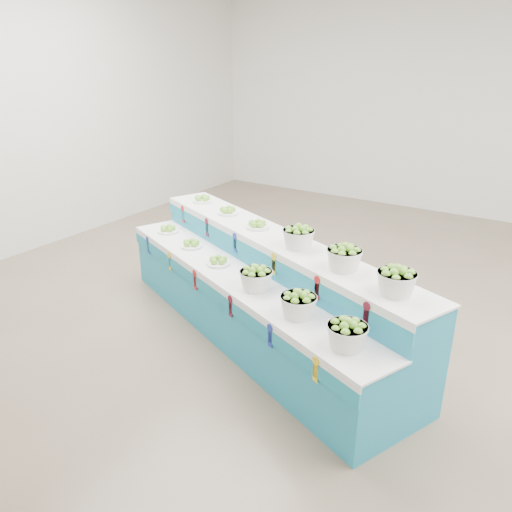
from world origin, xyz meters
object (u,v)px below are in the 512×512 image
object	(u,v)px
basket_lower_left	(256,278)
plate_upper_mid	(228,210)
display_stand	(256,289)
basket_upper_right	(396,281)

from	to	relation	value
basket_lower_left	plate_upper_mid	size ratio (longest dim) A/B	1.24
display_stand	basket_lower_left	distance (m)	0.53
display_stand	basket_lower_left	bearing A→B (deg)	-34.21
display_stand	basket_upper_right	world-z (taller)	basket_upper_right
basket_lower_left	plate_upper_mid	bearing A→B (deg)	136.35
basket_lower_left	plate_upper_mid	world-z (taller)	plate_upper_mid
display_stand	plate_upper_mid	bearing A→B (deg)	165.46
plate_upper_mid	basket_upper_right	world-z (taller)	basket_upper_right
display_stand	basket_upper_right	distance (m)	1.67
display_stand	plate_upper_mid	world-z (taller)	plate_upper_mid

